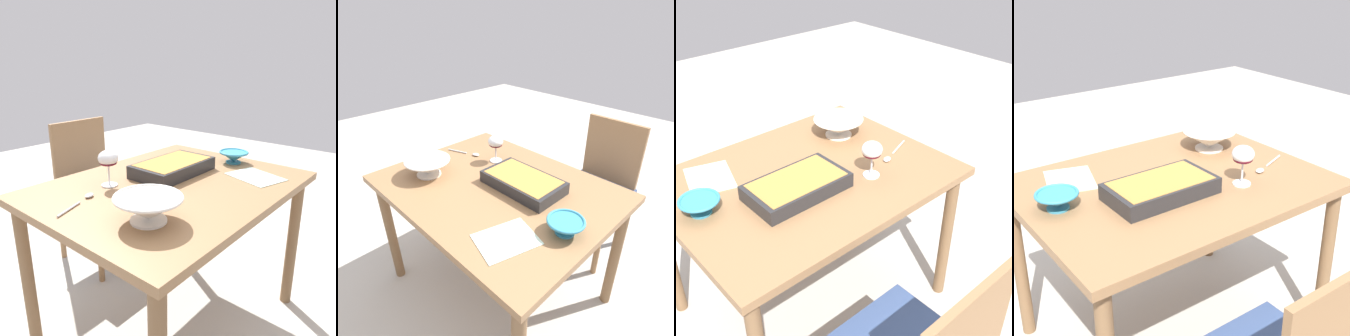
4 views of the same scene
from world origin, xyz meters
The scene contains 9 objects.
ground_plane centered at (0.00, 0.00, 0.00)m, with size 8.00×8.00×0.00m, color #B2ADA3.
dining_table centered at (0.00, 0.00, 0.65)m, with size 1.16×0.89×0.74m.
chair centered at (0.17, 0.81, 0.49)m, with size 0.42×0.44×0.90m.
wine_glass centered at (-0.20, 0.19, 0.86)m, with size 0.09×0.09×0.16m.
casserole_dish centered at (0.11, 0.08, 0.78)m, with size 0.39×0.23×0.06m.
mixing_bowl centered at (0.45, -0.05, 0.78)m, with size 0.15×0.15×0.06m.
small_bowl centered at (-0.34, -0.18, 0.79)m, with size 0.24×0.24×0.09m.
serving_spoon centered at (-0.38, 0.13, 0.75)m, with size 0.21×0.09×0.01m.
napkin centered at (0.32, -0.25, 0.74)m, with size 0.18×0.23×0.00m, color #B2CCB7.
Camera 2 is at (0.93, -0.86, 1.53)m, focal length 31.30 mm.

